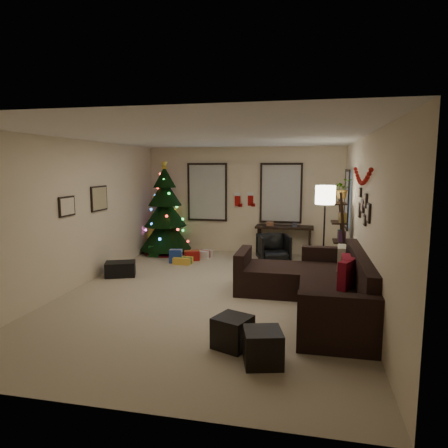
{
  "coord_description": "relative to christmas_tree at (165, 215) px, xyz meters",
  "views": [
    {
      "loc": [
        1.63,
        -6.61,
        2.21
      ],
      "look_at": [
        0.1,
        0.6,
        1.15
      ],
      "focal_mm": 32.06,
      "sensor_mm": 36.0,
      "label": 1
    }
  ],
  "objects": [
    {
      "name": "pillow_cream",
      "position": [
        4.13,
        -2.55,
        -0.37
      ],
      "size": [
        0.16,
        0.47,
        0.46
      ],
      "primitive_type": "cube",
      "rotation": [
        0.0,
        0.0,
        -0.07
      ],
      "color": "#BCB398",
      "rests_on": "sofa"
    },
    {
      "name": "potted_plant",
      "position": [
        4.22,
        -1.07,
        0.83
      ],
      "size": [
        0.58,
        0.53,
        0.52
      ],
      "primitive_type": "imported",
      "rotation": [
        0.0,
        0.0,
        0.32
      ],
      "color": "#4C4C4C",
      "rests_on": "bookshelf"
    },
    {
      "name": "window_back_left",
      "position": [
        0.97,
        0.53,
        0.55
      ],
      "size": [
        1.05,
        0.06,
        1.5
      ],
      "color": "#728CB2",
      "rests_on": "wall_back"
    },
    {
      "name": "ottoman_near",
      "position": [
        2.68,
        -4.94,
        -0.8
      ],
      "size": [
        0.53,
        0.53,
        0.39
      ],
      "primitive_type": "cube",
      "rotation": [
        0.0,
        0.0,
        -0.38
      ],
      "color": "black",
      "rests_on": "floor"
    },
    {
      "name": "art_map",
      "position": [
        -0.56,
        -2.25,
        0.58
      ],
      "size": [
        0.04,
        0.6,
        0.5
      ],
      "color": "black",
      "rests_on": "wall_left"
    },
    {
      "name": "art_abstract",
      "position": [
        -0.56,
        -3.35,
        0.53
      ],
      "size": [
        0.04,
        0.45,
        0.35
      ],
      "color": "black",
      "rests_on": "wall_left"
    },
    {
      "name": "window_right_wall",
      "position": [
        4.39,
        -0.39,
        0.5
      ],
      "size": [
        0.06,
        0.9,
        1.3
      ],
      "color": "#728CB2",
      "rests_on": "wall_right"
    },
    {
      "name": "storage_bin",
      "position": [
        -0.15,
        -2.25,
        -0.85
      ],
      "size": [
        0.69,
        0.58,
        0.29
      ],
      "primitive_type": "cube",
      "rotation": [
        0.0,
        0.0,
        0.38
      ],
      "color": "black",
      "rests_on": "floor"
    },
    {
      "name": "pillow_red_b",
      "position": [
        4.13,
        -3.45,
        -0.36
      ],
      "size": [
        0.15,
        0.49,
        0.48
      ],
      "primitive_type": "cube",
      "rotation": [
        0.0,
        0.0,
        -0.05
      ],
      "color": "maroon",
      "rests_on": "sofa"
    },
    {
      "name": "stocking_right",
      "position": [
        2.11,
        0.57,
        0.39
      ],
      "size": [
        0.2,
        0.05,
        0.36
      ],
      "color": "#990F0C",
      "rests_on": "wall_back"
    },
    {
      "name": "ottoman_far",
      "position": [
        3.09,
        -5.3,
        -0.8
      ],
      "size": [
        0.51,
        0.51,
        0.4
      ],
      "primitive_type": "cube",
      "rotation": [
        0.0,
        0.0,
        0.25
      ],
      "color": "black",
      "rests_on": "floor"
    },
    {
      "name": "wall_left",
      "position": [
        -0.58,
        -2.94,
        0.35
      ],
      "size": [
        0.0,
        7.0,
        7.0
      ],
      "primitive_type": "plane",
      "rotation": [
        1.57,
        0.0,
        1.57
      ],
      "color": "beige",
      "rests_on": "floor"
    },
    {
      "name": "wall_front",
      "position": [
        1.92,
        -6.44,
        0.35
      ],
      "size": [
        5.0,
        0.0,
        5.0
      ],
      "primitive_type": "plane",
      "rotation": [
        -1.57,
        0.0,
        0.0
      ],
      "color": "beige",
      "rests_on": "floor"
    },
    {
      "name": "desk_chair",
      "position": [
        2.78,
        -0.37,
        -0.67
      ],
      "size": [
        0.8,
        0.77,
        0.65
      ],
      "primitive_type": "imported",
      "rotation": [
        0.0,
        0.0,
        0.33
      ],
      "color": "black",
      "rests_on": "floor"
    },
    {
      "name": "gallery",
      "position": [
        4.4,
        -3.01,
        0.57
      ],
      "size": [
        0.03,
        1.25,
        0.54
      ],
      "color": "black",
      "rests_on": "wall_right"
    },
    {
      "name": "bookshelf",
      "position": [
        4.22,
        -1.3,
        -0.16
      ],
      "size": [
        0.3,
        0.51,
        1.72
      ],
      "color": "black",
      "rests_on": "floor"
    },
    {
      "name": "window_back_right",
      "position": [
        2.87,
        0.53,
        0.55
      ],
      "size": [
        1.05,
        0.06,
        1.5
      ],
      "color": "#728CB2",
      "rests_on": "wall_back"
    },
    {
      "name": "pillow_red_a",
      "position": [
        4.13,
        -3.66,
        -0.36
      ],
      "size": [
        0.31,
        0.48,
        0.47
      ],
      "primitive_type": "cube",
      "rotation": [
        0.0,
        0.0,
        -0.43
      ],
      "color": "maroon",
      "rests_on": "sofa"
    },
    {
      "name": "wall_right",
      "position": [
        4.42,
        -2.94,
        0.35
      ],
      "size": [
        0.0,
        7.0,
        7.0
      ],
      "primitive_type": "plane",
      "rotation": [
        1.57,
        0.0,
        -1.57
      ],
      "color": "beige",
      "rests_on": "floor"
    },
    {
      "name": "sofa",
      "position": [
        3.73,
        -3.24,
        -0.69
      ],
      "size": [
        2.11,
        3.05,
        0.92
      ],
      "color": "black",
      "rests_on": "floor"
    },
    {
      "name": "floor_lamp",
      "position": [
        3.87,
        -1.46,
        0.54
      ],
      "size": [
        0.39,
        0.39,
        1.84
      ],
      "rotation": [
        0.0,
        0.0,
        -0.13
      ],
      "color": "black",
      "rests_on": "floor"
    },
    {
      "name": "ceiling",
      "position": [
        1.92,
        -2.94,
        1.7
      ],
      "size": [
        7.0,
        7.0,
        0.0
      ],
      "primitive_type": "plane",
      "rotation": [
        3.14,
        0.0,
        0.0
      ],
      "color": "white",
      "rests_on": "floor"
    },
    {
      "name": "floor",
      "position": [
        1.92,
        -2.94,
        -1.0
      ],
      "size": [
        7.0,
        7.0,
        0.0
      ],
      "primitive_type": "plane",
      "color": "#B8A78B",
      "rests_on": "ground"
    },
    {
      "name": "presents",
      "position": [
        0.62,
        -0.65,
        -0.88
      ],
      "size": [
        1.5,
        1.0,
        0.3
      ],
      "rotation": [
        0.0,
        0.0,
        0.08
      ],
      "color": "#14591E",
      "rests_on": "floor"
    },
    {
      "name": "wall_back",
      "position": [
        1.92,
        0.56,
        0.35
      ],
      "size": [
        5.0,
        0.0,
        5.0
      ],
      "primitive_type": "plane",
      "rotation": [
        1.57,
        0.0,
        0.0
      ],
      "color": "beige",
      "rests_on": "floor"
    },
    {
      "name": "christmas_tree",
      "position": [
        0.0,
        0.0,
        0.0
      ],
      "size": [
        1.29,
        1.29,
        2.41
      ],
      "rotation": [
        0.0,
        0.0,
        0.4
      ],
      "color": "black",
      "rests_on": "floor"
    },
    {
      "name": "desk",
      "position": [
        2.99,
        0.28,
        -0.33
      ],
      "size": [
        1.41,
        0.5,
        0.76
      ],
      "color": "black",
      "rests_on": "floor"
    },
    {
      "name": "garland",
      "position": [
        4.37,
        -2.81,
        1.07
      ],
      "size": [
        0.08,
        1.9,
        0.3
      ],
      "primitive_type": null,
      "color": "#A5140C",
      "rests_on": "wall_right"
    },
    {
      "name": "stocking_left",
      "position": [
        1.78,
        0.53,
        0.38
      ],
      "size": [
        0.2,
        0.05,
        0.36
      ],
      "color": "#990F0C",
      "rests_on": "wall_back"
    }
  ]
}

